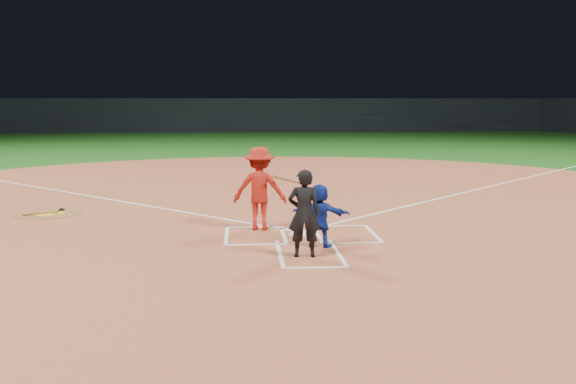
{
  "coord_description": "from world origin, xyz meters",
  "views": [
    {
      "loc": [
        -1.27,
        -13.5,
        2.85
      ],
      "look_at": [
        -0.3,
        -0.4,
        1.0
      ],
      "focal_mm": 40.0,
      "sensor_mm": 36.0,
      "label": 1
    }
  ],
  "objects": [
    {
      "name": "umpire",
      "position": [
        -0.12,
        -1.98,
        0.83
      ],
      "size": [
        0.62,
        0.43,
        1.63
      ],
      "primitive_type": "imported",
      "rotation": [
        0.0,
        0.0,
        3.08
      ],
      "color": "black",
      "rests_on": "home_plate_dirt"
    },
    {
      "name": "bat_weight_donut",
      "position": [
        -5.99,
        3.49,
        0.05
      ],
      "size": [
        0.19,
        0.19,
        0.05
      ],
      "primitive_type": "torus",
      "color": "black",
      "rests_on": "on_deck_circle"
    },
    {
      "name": "on_deck_circle",
      "position": [
        -6.19,
        3.09,
        0.02
      ],
      "size": [
        1.7,
        1.7,
        0.01
      ],
      "primitive_type": "cylinder",
      "color": "brown",
      "rests_on": "home_plate_dirt"
    },
    {
      "name": "batter_at_plate",
      "position": [
        -0.85,
        0.65,
        0.94
      ],
      "size": [
        1.6,
        0.86,
        1.85
      ],
      "color": "#A61C12",
      "rests_on": "home_plate_dirt"
    },
    {
      "name": "catcher",
      "position": [
        0.26,
        -1.18,
        0.64
      ],
      "size": [
        1.22,
        0.77,
        1.26
      ],
      "primitive_type": "imported",
      "rotation": [
        0.0,
        0.0,
        2.77
      ],
      "color": "navy",
      "rests_on": "home_plate_dirt"
    },
    {
      "name": "ground",
      "position": [
        0.0,
        0.0,
        0.0
      ],
      "size": [
        120.0,
        120.0,
        0.0
      ],
      "primitive_type": "plane",
      "color": "#154B12",
      "rests_on": "ground"
    },
    {
      "name": "on_deck_logo",
      "position": [
        -6.19,
        3.09,
        0.02
      ],
      "size": [
        0.8,
        0.8,
        0.0
      ],
      "primitive_type": "cylinder",
      "color": "gold",
      "rests_on": "on_deck_circle"
    },
    {
      "name": "on_deck_bat_b",
      "position": [
        -6.39,
        2.99,
        0.05
      ],
      "size": [
        0.71,
        0.56,
        0.06
      ],
      "primitive_type": "cylinder",
      "rotation": [
        1.57,
        0.0,
        -0.92
      ],
      "color": "olive",
      "rests_on": "on_deck_circle"
    },
    {
      "name": "home_plate_dirt",
      "position": [
        0.0,
        6.0,
        0.01
      ],
      "size": [
        28.0,
        28.0,
        0.01
      ],
      "primitive_type": "cylinder",
      "color": "#994C32",
      "rests_on": "ground"
    },
    {
      "name": "stadium_wall_far",
      "position": [
        0.0,
        48.0,
        1.6
      ],
      "size": [
        80.0,
        1.2,
        3.2
      ],
      "primitive_type": "cube",
      "color": "black",
      "rests_on": "ground"
    },
    {
      "name": "home_plate",
      "position": [
        0.0,
        0.0,
        0.02
      ],
      "size": [
        0.6,
        0.6,
        0.02
      ],
      "primitive_type": "cylinder",
      "rotation": [
        0.0,
        0.0,
        3.14
      ],
      "color": "silver",
      "rests_on": "home_plate_dirt"
    },
    {
      "name": "on_deck_bat_a",
      "position": [
        -6.04,
        3.34,
        0.05
      ],
      "size": [
        0.16,
        0.84,
        0.06
      ],
      "primitive_type": "cylinder",
      "rotation": [
        1.57,
        0.0,
        0.11
      ],
      "color": "olive",
      "rests_on": "on_deck_circle"
    },
    {
      "name": "chalk_markings",
      "position": [
        0.0,
        5.29,
        0.01
      ],
      "size": [
        28.35,
        17.32,
        0.01
      ],
      "color": "white",
      "rests_on": "home_plate_dirt"
    }
  ]
}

